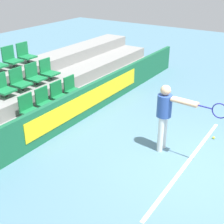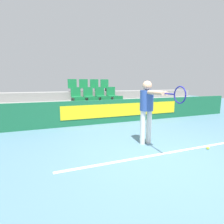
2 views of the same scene
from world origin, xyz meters
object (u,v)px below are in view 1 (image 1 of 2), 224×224
Objects in this scene: stadium_chair_6 at (34,75)px; stadium_chair_7 at (48,70)px; stadium_chair_11 at (25,54)px; stadium_chair_10 at (11,58)px; stadium_chair_5 at (19,81)px; tennis_player at (167,112)px; tennis_ball at (214,138)px; stadium_chair_4 at (3,87)px; stadium_chair_0 at (29,108)px; stadium_chair_2 at (60,94)px; stadium_chair_1 at (45,101)px; stadium_chair_3 at (73,88)px.

stadium_chair_7 is at bearing 0.00° from stadium_chair_6.
stadium_chair_7 is 1.00× the size of stadium_chair_11.
stadium_chair_10 is at bearing 121.26° from stadium_chair_7.
stadium_chair_6 is (0.56, 0.00, 0.00)m from stadium_chair_5.
tennis_player reaches higher than stadium_chair_5.
stadium_chair_6 is 9.19× the size of tennis_ball.
stadium_chair_4 is 0.38× the size of tennis_player.
stadium_chair_0 is 1.00× the size of stadium_chair_11.
tennis_player reaches higher than stadium_chair_4.
stadium_chair_2 is at bearing -90.00° from stadium_chair_10.
stadium_chair_11 reaches higher than stadium_chair_1.
stadium_chair_2 is 1.00× the size of stadium_chair_6.
stadium_chair_1 is at bearing -106.88° from stadium_chair_10.
stadium_chair_5 reaches higher than stadium_chair_0.
stadium_chair_3 is 1.00× the size of stadium_chair_7.
stadium_chair_1 is 1.00× the size of stadium_chair_6.
tennis_player is (0.45, -3.27, 0.35)m from stadium_chair_1.
stadium_chair_5 is 4.21m from tennis_player.
stadium_chair_11 reaches higher than tennis_ball.
stadium_chair_1 is (0.56, 0.00, 0.00)m from stadium_chair_0.
tennis_player is at bearing 144.50° from tennis_ball.
stadium_chair_0 is at bearing 180.00° from stadium_chair_3.
stadium_chair_5 is at bearing 180.00° from stadium_chair_6.
stadium_chair_7 is (1.12, 0.92, 0.37)m from stadium_chair_1.
stadium_chair_1 is 9.19× the size of tennis_ball.
stadium_chair_0 is 1.00× the size of stadium_chair_10.
stadium_chair_2 is 1.14m from stadium_chair_5.
stadium_chair_1 is 2.29m from stadium_chair_11.
stadium_chair_7 is at bearing 58.74° from stadium_chair_2.
stadium_chair_1 is 4.42m from tennis_ball.
stadium_chair_3 is 1.00m from stadium_chair_7.
stadium_chair_10 is at bearing 106.88° from stadium_chair_3.
stadium_chair_5 is (0.56, 0.92, 0.37)m from stadium_chair_0.
stadium_chair_6 is 4.19m from tennis_player.
stadium_chair_0 is 1.96m from stadium_chair_7.
stadium_chair_0 is at bearing 180.00° from stadium_chair_1.
stadium_chair_10 is 1.00× the size of stadium_chair_11.
stadium_chair_11 is (0.56, 1.85, 0.75)m from stadium_chair_2.
stadium_chair_7 is (1.68, 0.92, 0.37)m from stadium_chair_0.
stadium_chair_1 is at bearing 111.34° from tennis_ball.
stadium_chair_6 is at bearing 0.00° from stadium_chair_5.
stadium_chair_4 is at bearing 180.00° from stadium_chair_6.
stadium_chair_11 is 0.38× the size of tennis_player.
stadium_chair_11 is at bearing 28.77° from stadium_chair_4.
stadium_chair_10 reaches higher than stadium_chair_4.
stadium_chair_5 is at bearing -121.26° from stadium_chair_10.
stadium_chair_11 is (1.12, 1.85, 0.75)m from stadium_chair_1.
stadium_chair_6 is at bearing 180.00° from stadium_chair_7.
stadium_chair_7 is at bearing 90.00° from stadium_chair_3.
stadium_chair_0 is 0.38× the size of tennis_player.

